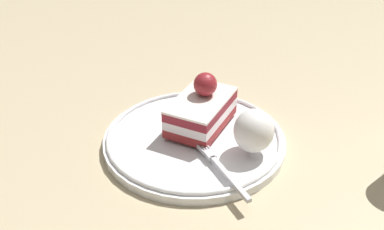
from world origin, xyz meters
The scene contains 5 objects.
ground_plane centered at (0.00, 0.00, 0.00)m, with size 2.40×2.40×0.00m, color tan.
dessert_plate centered at (0.00, 0.02, 0.01)m, with size 0.23×0.23×0.02m.
cake_slice centered at (0.02, 0.03, 0.04)m, with size 0.12×0.10×0.07m.
whipped_cream_dollop centered at (0.03, -0.05, 0.04)m, with size 0.05×0.05×0.05m, color white.
fork centered at (-0.02, -0.05, 0.02)m, with size 0.04×0.12×0.00m.
Camera 1 is at (-0.31, -0.36, 0.36)m, focal length 44.06 mm.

